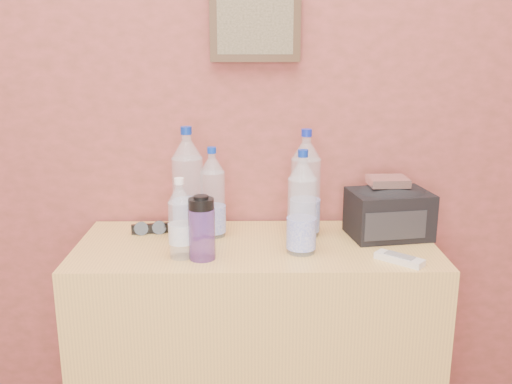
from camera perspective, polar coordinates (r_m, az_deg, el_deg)
picture_frame at (r=1.95m, az=-0.08°, el=16.54°), size 0.30×0.03×0.25m
dresser at (r=1.98m, az=-0.01°, el=-14.94°), size 1.14×0.48×0.71m
pet_large_a at (r=1.86m, az=-6.82°, el=0.24°), size 0.10×0.10×0.37m
pet_large_b at (r=1.87m, az=-4.36°, el=-0.52°), size 0.08×0.08×0.30m
pet_large_c at (r=1.88m, az=4.96°, el=0.28°), size 0.10×0.10×0.36m
pet_large_d at (r=1.72m, az=4.60°, el=-1.61°), size 0.09×0.09×0.32m
pet_small at (r=1.70m, az=-7.56°, el=-3.08°), size 0.07×0.07×0.24m
nalgene_bottle at (r=1.69m, az=-5.45°, el=-3.61°), size 0.08×0.08×0.19m
sunglasses at (r=1.96m, az=-10.53°, el=-3.61°), size 0.13×0.07×0.03m
ac_remote at (r=1.73m, az=14.15°, el=-6.52°), size 0.14×0.13×0.02m
toiletry_bag at (r=1.93m, az=13.16°, el=-1.86°), size 0.28×0.22×0.17m
foil_packet at (r=1.90m, az=13.04°, el=1.06°), size 0.13×0.11×0.03m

